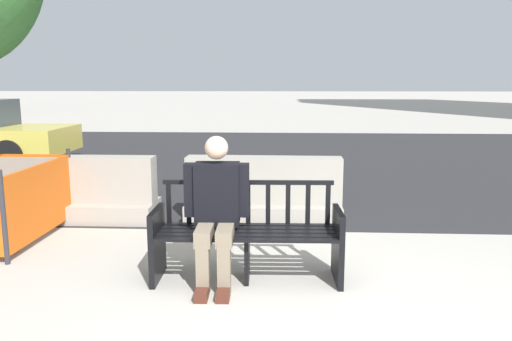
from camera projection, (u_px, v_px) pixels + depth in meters
street_asphalt at (295, 158)px, 11.94m from camera, size 120.00×12.00×0.01m
street_bench at (247, 237)px, 4.53m from camera, size 1.70×0.58×0.88m
seated_person at (216, 207)px, 4.43m from camera, size 0.58×0.73×1.31m
jersey_barrier_centre at (264, 195)px, 6.47m from camera, size 2.01×0.70×0.84m
jersey_barrier_left at (80, 194)px, 6.53m from camera, size 2.00×0.68×0.84m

